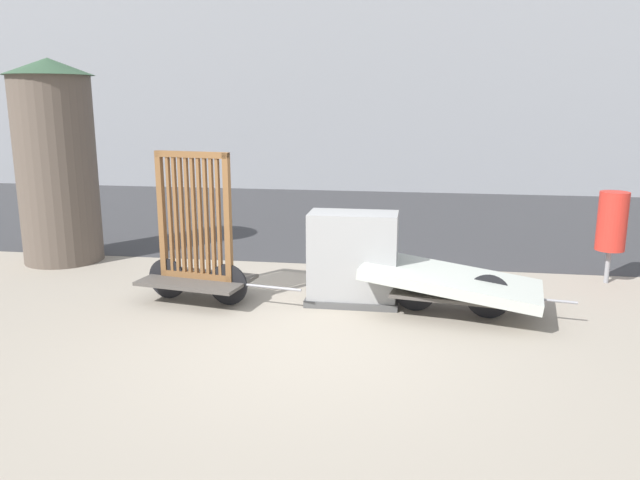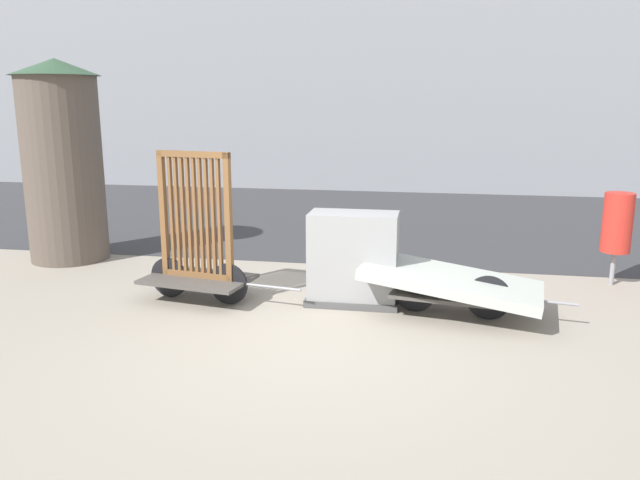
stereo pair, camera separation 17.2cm
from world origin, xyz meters
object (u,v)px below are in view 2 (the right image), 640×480
Objects in this scene: bike_cart_with_mattress at (452,283)px; utility_cabinet at (353,262)px; bike_cart_with_bedframe at (197,251)px; trash_bin at (617,223)px; advertising_column at (63,160)px.

bike_cart_with_mattress is 2.16× the size of utility_cabinet.
utility_cabinet is at bearing 16.90° from bike_cart_with_bedframe.
trash_bin reaches higher than bike_cart_with_mattress.
utility_cabinet is 0.90× the size of trash_bin.
advertising_column reaches higher than trash_bin.
trash_bin is (5.07, 1.58, 0.21)m from bike_cart_with_bedframe.
trash_bin is 0.41× the size of advertising_column.
advertising_column is at bearing 173.49° from bike_cart_with_mattress.
utility_cabinet is at bearing -16.64° from advertising_column.
bike_cart_with_bedframe is 1.85m from utility_cabinet.
trash_bin is at bearing 46.03° from bike_cart_with_mattress.
utility_cabinet is 0.37× the size of advertising_column.
bike_cart_with_bedframe is 0.85× the size of bike_cart_with_mattress.
bike_cart_with_mattress is (2.97, 0.00, -0.24)m from bike_cart_with_bedframe.
bike_cart_with_bedframe is 1.83× the size of utility_cabinet.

